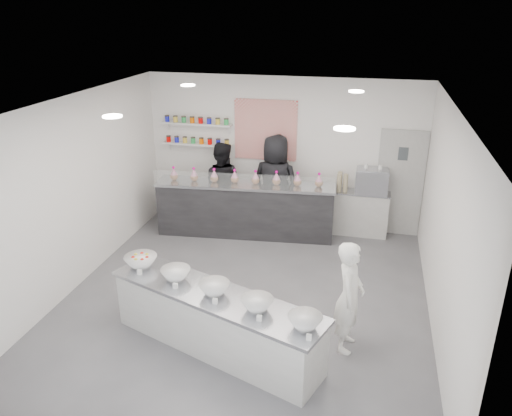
{
  "coord_description": "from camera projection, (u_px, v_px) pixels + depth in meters",
  "views": [
    {
      "loc": [
        1.7,
        -6.47,
        4.24
      ],
      "look_at": [
        0.07,
        0.4,
        1.35
      ],
      "focal_mm": 35.0,
      "sensor_mm": 36.0,
      "label": 1
    }
  ],
  "objects": [
    {
      "name": "downlight_2",
      "position": [
        188.0,
        85.0,
        8.41
      ],
      "size": [
        0.24,
        0.24,
        0.02
      ],
      "primitive_type": "cylinder",
      "color": "white",
      "rests_on": "ceiling"
    },
    {
      "name": "sneeze_guard",
      "position": [
        242.0,
        181.0,
        9.21
      ],
      "size": [
        3.38,
        0.34,
        0.29
      ],
      "primitive_type": "cube",
      "rotation": [
        0.0,
        0.0,
        0.1
      ],
      "color": "white",
      "rests_on": "back_bar"
    },
    {
      "name": "downlight_1",
      "position": [
        345.0,
        129.0,
        5.47
      ],
      "size": [
        0.24,
        0.24,
        0.02
      ],
      "primitive_type": "cylinder",
      "color": "white",
      "rests_on": "ceiling"
    },
    {
      "name": "espresso_ledge",
      "position": [
        357.0,
        213.0,
        9.8
      ],
      "size": [
        1.2,
        0.38,
        0.89
      ],
      "primitive_type": "cube",
      "color": "beige",
      "rests_on": "floor"
    },
    {
      "name": "espresso_machine",
      "position": [
        372.0,
        181.0,
        9.5
      ],
      "size": [
        0.61,
        0.42,
        0.47
      ],
      "primitive_type": "cube",
      "color": "#93969E",
      "rests_on": "espresso_ledge"
    },
    {
      "name": "ceiling",
      "position": [
        244.0,
        105.0,
        6.66
      ],
      "size": [
        6.0,
        6.0,
        0.0
      ],
      "primitive_type": "plane",
      "rotation": [
        3.14,
        0.0,
        0.0
      ],
      "color": "white",
      "rests_on": "floor"
    },
    {
      "name": "staff_right",
      "position": [
        275.0,
        185.0,
        9.7
      ],
      "size": [
        1.04,
        0.75,
        1.98
      ],
      "primitive_type": "imported",
      "rotation": [
        0.0,
        0.0,
        3.02
      ],
      "color": "black",
      "rests_on": "floor"
    },
    {
      "name": "jar_shelf_lower",
      "position": [
        198.0,
        144.0,
        10.18
      ],
      "size": [
        1.45,
        0.22,
        0.04
      ],
      "primitive_type": "cube",
      "color": "silver",
      "rests_on": "back_wall"
    },
    {
      "name": "label_cards",
      "position": [
        216.0,
        315.0,
        5.85
      ],
      "size": [
        2.66,
        0.04,
        0.07
      ],
      "primitive_type": null,
      "color": "white",
      "rests_on": "prep_counter"
    },
    {
      "name": "downlight_0",
      "position": [
        112.0,
        116.0,
        6.07
      ],
      "size": [
        0.24,
        0.24,
        0.02
      ],
      "primitive_type": "cylinder",
      "color": "white",
      "rests_on": "ceiling"
    },
    {
      "name": "jar_shelf_upper",
      "position": [
        197.0,
        124.0,
        10.02
      ],
      "size": [
        1.45,
        0.22,
        0.04
      ],
      "primitive_type": "cube",
      "color": "silver",
      "rests_on": "back_wall"
    },
    {
      "name": "downlight_3",
      "position": [
        356.0,
        91.0,
        7.81
      ],
      "size": [
        0.24,
        0.24,
        0.02
      ],
      "primitive_type": "cylinder",
      "color": "white",
      "rests_on": "ceiling"
    },
    {
      "name": "left_wall",
      "position": [
        76.0,
        193.0,
        7.82
      ],
      "size": [
        0.0,
        6.0,
        6.0
      ],
      "primitive_type": "plane",
      "rotation": [
        1.57,
        0.0,
        1.57
      ],
      "color": "white",
      "rests_on": "floor"
    },
    {
      "name": "woman_prep",
      "position": [
        349.0,
        297.0,
        6.39
      ],
      "size": [
        0.39,
        0.58,
        1.53
      ],
      "primitive_type": "imported",
      "rotation": [
        0.0,
        0.0,
        1.52
      ],
      "color": "white",
      "rests_on": "floor"
    },
    {
      "name": "cookie_bags",
      "position": [
        245.0,
        177.0,
        9.49
      ],
      "size": [
        2.96,
        0.44,
        0.27
      ],
      "primitive_type": null,
      "rotation": [
        0.0,
        0.0,
        0.1
      ],
      "color": "#CD749E",
      "rests_on": "back_bar"
    },
    {
      "name": "preserve_jars",
      "position": [
        197.0,
        131.0,
        10.05
      ],
      "size": [
        1.45,
        0.1,
        0.56
      ],
      "primitive_type": null,
      "color": "#E10300",
      "rests_on": "jar_shelf_lower"
    },
    {
      "name": "prep_bowls",
      "position": [
        214.0,
        289.0,
        6.31
      ],
      "size": [
        2.99,
        1.5,
        0.16
      ],
      "primitive_type": null,
      "rotation": [
        0.0,
        0.0,
        -0.35
      ],
      "color": "white",
      "rests_on": "prep_counter"
    },
    {
      "name": "back_door",
      "position": [
        400.0,
        184.0,
        9.58
      ],
      "size": [
        0.88,
        0.04,
        2.1
      ],
      "primitive_type": "cube",
      "color": "#9E9F9C",
      "rests_on": "floor"
    },
    {
      "name": "right_wall",
      "position": [
        445.0,
        227.0,
        6.64
      ],
      "size": [
        0.0,
        6.0,
        6.0
      ],
      "primitive_type": "plane",
      "rotation": [
        1.57,
        0.0,
        -1.57
      ],
      "color": "white",
      "rests_on": "floor"
    },
    {
      "name": "prep_counter",
      "position": [
        215.0,
        321.0,
        6.5
      ],
      "size": [
        3.1,
        1.7,
        0.83
      ],
      "primitive_type": "cube",
      "rotation": [
        0.0,
        0.0,
        -0.35
      ],
      "color": "beige",
      "rests_on": "floor"
    },
    {
      "name": "staff_left",
      "position": [
        221.0,
        184.0,
        10.06
      ],
      "size": [
        0.85,
        0.67,
        1.75
      ],
      "primitive_type": "imported",
      "rotation": [
        0.0,
        0.0,
        3.15
      ],
      "color": "black",
      "rests_on": "floor"
    },
    {
      "name": "pattern_panel",
      "position": [
        266.0,
        130.0,
        9.81
      ],
      "size": [
        1.25,
        0.03,
        1.2
      ],
      "primitive_type": "cube",
      "color": "red",
      "rests_on": "back_wall"
    },
    {
      "name": "back_bar",
      "position": [
        245.0,
        209.0,
        9.74
      ],
      "size": [
        3.49,
        0.96,
        1.07
      ],
      "primitive_type": "cube",
      "rotation": [
        0.0,
        0.0,
        0.1
      ],
      "color": "black",
      "rests_on": "floor"
    },
    {
      "name": "floor",
      "position": [
        246.0,
        297.0,
        7.8
      ],
      "size": [
        6.0,
        6.0,
        0.0
      ],
      "primitive_type": "plane",
      "color": "#515156",
      "rests_on": "ground"
    },
    {
      "name": "back_wall",
      "position": [
        283.0,
        153.0,
        9.93
      ],
      "size": [
        5.5,
        0.0,
        5.5
      ],
      "primitive_type": "plane",
      "rotation": [
        1.57,
        0.0,
        0.0
      ],
      "color": "white",
      "rests_on": "floor"
    },
    {
      "name": "cup_stacks",
      "position": [
        343.0,
        182.0,
        9.64
      ],
      "size": [
        0.24,
        0.24,
        0.35
      ],
      "primitive_type": null,
      "color": "tan",
      "rests_on": "espresso_ledge"
    }
  ]
}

